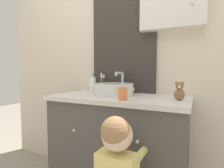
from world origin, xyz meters
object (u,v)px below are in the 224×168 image
object	(u,v)px
toothbrush_holder	(103,87)
teddy_bear	(179,91)
soap_dispenser	(93,84)
drinking_cup	(123,94)
sink_basin	(114,89)

from	to	relation	value
toothbrush_holder	teddy_bear	size ratio (longest dim) A/B	1.45
toothbrush_holder	soap_dispenser	xyz separation A→B (m)	(-0.09, -0.04, 0.03)
soap_dispenser	drinking_cup	size ratio (longest dim) A/B	2.05
sink_basin	toothbrush_holder	world-z (taller)	sink_basin
drinking_cup	soap_dispenser	bearing A→B (deg)	142.70
teddy_bear	toothbrush_holder	bearing A→B (deg)	162.40
sink_basin	drinking_cup	distance (m)	0.27
teddy_bear	drinking_cup	distance (m)	0.39
toothbrush_holder	sink_basin	bearing A→B (deg)	-40.71
sink_basin	drinking_cup	size ratio (longest dim) A/B	4.24
soap_dispenser	teddy_bear	size ratio (longest dim) A/B	1.40
sink_basin	drinking_cup	world-z (taller)	sink_basin
toothbrush_holder	soap_dispenser	size ratio (longest dim) A/B	1.03
sink_basin	soap_dispenser	world-z (taller)	sink_basin
soap_dispenser	drinking_cup	xyz separation A→B (m)	(0.47, -0.36, -0.03)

